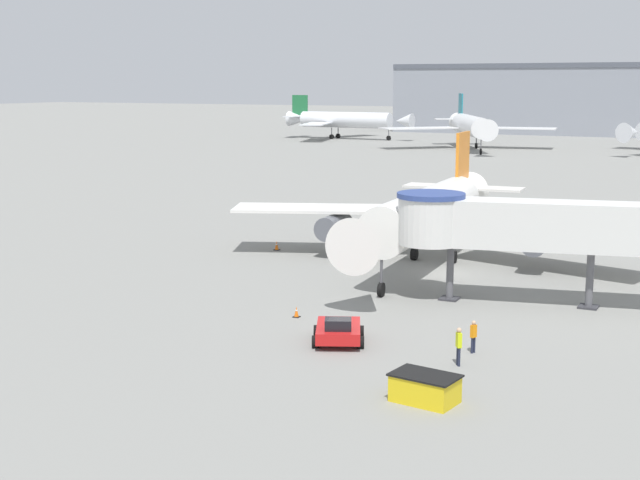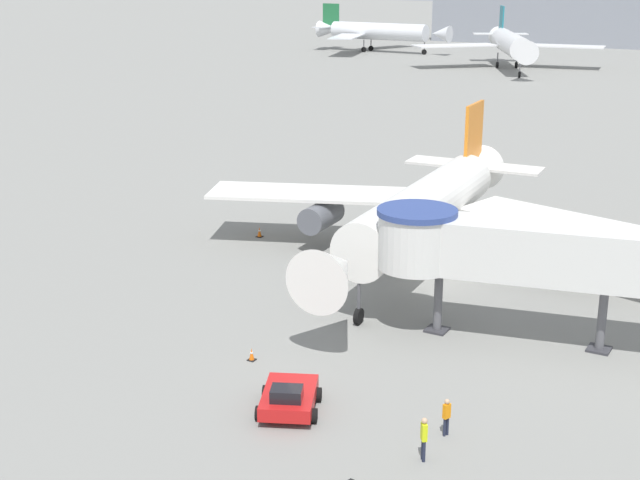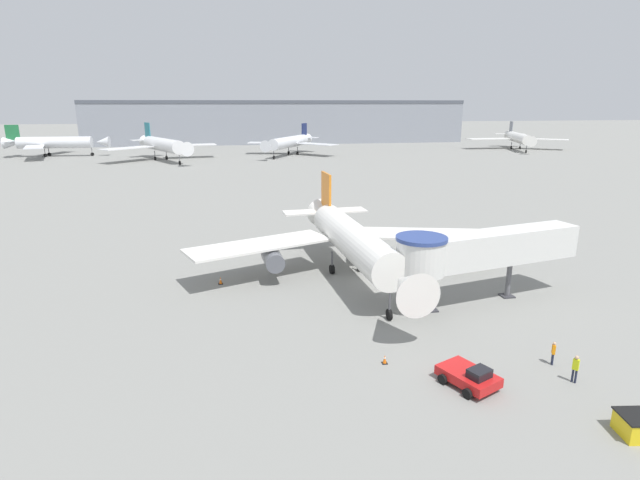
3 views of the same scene
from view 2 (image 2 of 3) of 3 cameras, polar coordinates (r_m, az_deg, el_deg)
name	(u,v)px [view 2 (image 2 of 3)]	position (r m, az deg, el deg)	size (l,w,h in m)	color
ground_plane	(439,282)	(54.02, 7.64, -2.69)	(800.00, 800.00, 0.00)	gray
main_airplane	(426,209)	(55.34, 6.78, 2.00)	(32.19, 27.91, 9.06)	white
jet_bridge	(526,251)	(44.90, 13.04, -0.68)	(17.55, 6.55, 6.48)	silver
pushback_tug_red	(289,398)	(38.45, -2.01, -10.05)	(3.42, 4.06, 1.44)	red
traffic_cone_near_nose	(252,355)	(43.33, -4.40, -7.33)	(0.37, 0.37, 0.62)	black
traffic_cone_port_wing	(259,232)	(62.43, -3.90, 0.50)	(0.43, 0.43, 0.72)	black
ground_crew_marshaller	(447,415)	(36.85, 8.10, -11.00)	(0.29, 0.36, 1.63)	#1E2338
ground_crew_wing_walker	(424,436)	(35.00, 6.67, -12.35)	(0.37, 0.40, 1.82)	#1E2338
background_jet_teal_tail	(510,43)	(167.89, 12.06, 12.22)	(32.68, 33.41, 10.69)	white
background_jet_green_tail	(376,31)	(198.56, 3.60, 13.19)	(31.75, 32.87, 10.00)	silver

